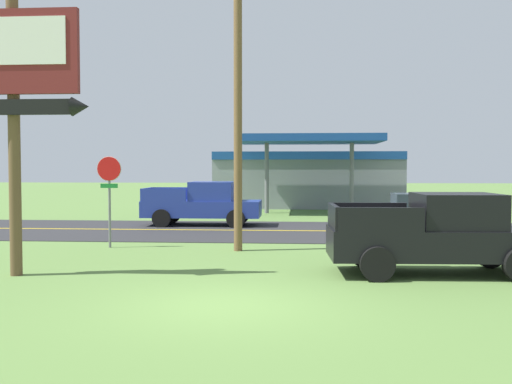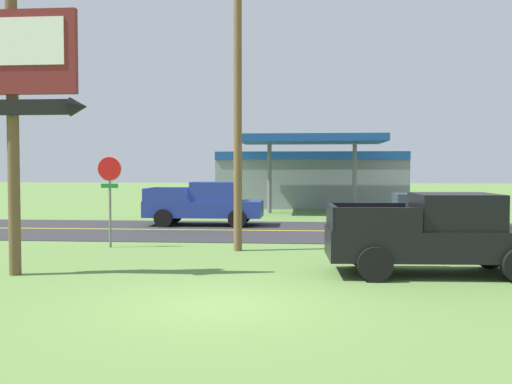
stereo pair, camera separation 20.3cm
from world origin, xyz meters
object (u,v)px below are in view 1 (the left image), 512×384
Objects in this scene: utility_pole at (238,89)px; car_white_near_lane at (419,216)px; stop_sign at (109,185)px; gas_station at (308,177)px; motel_sign at (13,82)px; pickup_blue_on_road at (204,204)px; pickup_black_parked_on_lawn at (440,235)px.

car_white_near_lane is at bearing 30.82° from utility_pole.
gas_station reaches higher than stop_sign.
car_white_near_lane is (11.10, 8.43, -3.77)m from motel_sign.
gas_station is (6.66, 20.46, -0.08)m from stop_sign.
motel_sign is at bearing -101.10° from pickup_blue_on_road.
motel_sign is at bearing -135.75° from utility_pole.
utility_pole reaches higher than stop_sign.
utility_pole reaches higher than pickup_black_parked_on_lawn.
car_white_near_lane is (3.85, -17.11, -1.11)m from gas_station.
gas_station is 17.57m from car_white_near_lane.
pickup_blue_on_road is (1.85, 7.35, -1.06)m from stop_sign.
motel_sign is 0.55× the size of gas_station.
motel_sign is 6.71m from utility_pole.
gas_station is at bearing 69.88° from pickup_blue_on_road.
stop_sign is at bearing 157.02° from pickup_black_parked_on_lawn.
pickup_blue_on_road is at bearing 75.85° from stop_sign.
motel_sign is 10.78m from pickup_black_parked_on_lawn.
motel_sign reaches higher than car_white_near_lane.
pickup_blue_on_road is at bearing 106.93° from utility_pole.
car_white_near_lane is at bearing 82.29° from pickup_black_parked_on_lawn.
stop_sign is 0.56× the size of pickup_black_parked_on_lawn.
motel_sign is 0.70× the size of utility_pole.
pickup_black_parked_on_lawn is (2.85, -24.49, -0.98)m from gas_station.
utility_pole reaches higher than pickup_blue_on_road.
pickup_blue_on_road is (-7.66, 11.39, 0.00)m from pickup_black_parked_on_lawn.
car_white_near_lane is (1.00, 7.39, -0.13)m from pickup_black_parked_on_lawn.
utility_pole is 0.79× the size of gas_station.
stop_sign reaches higher than pickup_blue_on_road.
gas_station is 24.68m from pickup_black_parked_on_lawn.
motel_sign is 5.72m from stop_sign.
stop_sign is 0.70× the size of car_white_near_lane.
stop_sign is 10.39m from pickup_black_parked_on_lawn.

